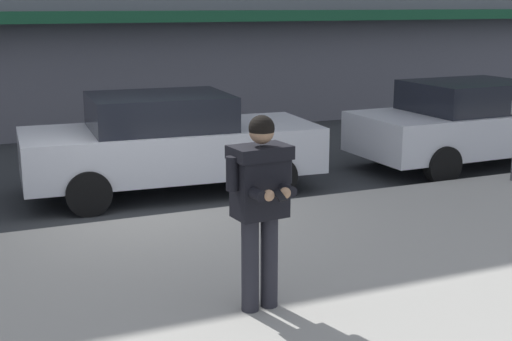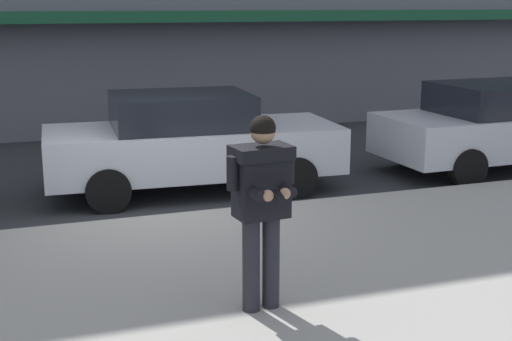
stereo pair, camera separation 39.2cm
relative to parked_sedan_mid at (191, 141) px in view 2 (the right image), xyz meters
name	(u,v)px [view 2 (the right image)]	position (x,y,z in m)	size (l,w,h in m)	color
ground_plane	(156,220)	(-0.86, -1.37, -0.79)	(80.00, 80.00, 0.00)	#2B2D30
sidewalk	(307,281)	(0.14, -4.22, -0.72)	(32.00, 5.30, 0.14)	#99968E
curb_paint_line	(225,212)	(0.14, -1.32, -0.79)	(28.00, 0.12, 0.01)	silver
parked_sedan_mid	(191,141)	(0.00, 0.00, 0.00)	(4.60, 2.14, 1.54)	silver
parked_sedan_far	(503,125)	(5.54, -0.39, 0.00)	(4.54, 2.01, 1.54)	silver
man_texting_on_phone	(262,192)	(-0.59, -4.85, 0.46)	(0.65, 0.61, 1.81)	#23232B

